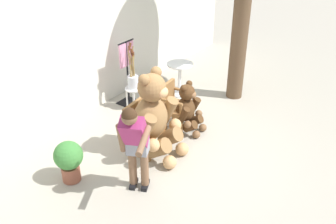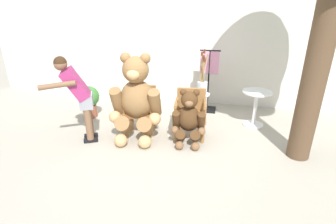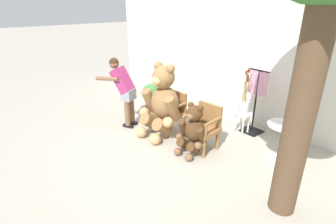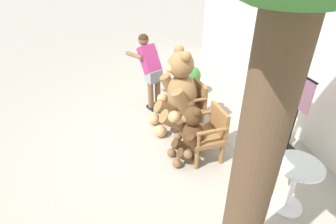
% 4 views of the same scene
% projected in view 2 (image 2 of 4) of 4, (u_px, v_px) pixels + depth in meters
% --- Properties ---
extents(ground_plane, '(60.00, 60.00, 0.00)m').
position_uv_depth(ground_plane, '(158.00, 147.00, 4.49)').
color(ground_plane, '#A8A091').
extents(back_wall, '(10.00, 0.16, 2.80)m').
position_uv_depth(back_wall, '(183.00, 44.00, 6.11)').
color(back_wall, silver).
rests_on(back_wall, ground).
extents(wooden_chair_left, '(0.61, 0.57, 0.86)m').
position_uv_depth(wooden_chair_left, '(141.00, 108.00, 4.92)').
color(wooden_chair_left, olive).
rests_on(wooden_chair_left, ground).
extents(wooden_chair_right, '(0.61, 0.57, 0.86)m').
position_uv_depth(wooden_chair_right, '(190.00, 112.00, 4.73)').
color(wooden_chair_right, olive).
rests_on(wooden_chair_right, ground).
extents(teddy_bear_large, '(0.92, 0.90, 1.52)m').
position_uv_depth(teddy_bear_large, '(136.00, 98.00, 4.57)').
color(teddy_bear_large, olive).
rests_on(teddy_bear_large, ground).
extents(teddy_bear_small, '(0.59, 0.57, 0.97)m').
position_uv_depth(teddy_bear_small, '(189.00, 118.00, 4.46)').
color(teddy_bear_small, '#4C3019').
rests_on(teddy_bear_small, ground).
extents(person_visitor, '(0.70, 0.70, 1.52)m').
position_uv_depth(person_visitor, '(78.00, 92.00, 4.36)').
color(person_visitor, black).
rests_on(person_visitor, ground).
extents(white_stool, '(0.34, 0.34, 0.46)m').
position_uv_depth(white_stool, '(202.00, 98.00, 5.72)').
color(white_stool, white).
rests_on(white_stool, ground).
extents(brush_bucket, '(0.22, 0.22, 0.95)m').
position_uv_depth(brush_bucket, '(202.00, 84.00, 5.60)').
color(brush_bucket, silver).
rests_on(brush_bucket, white_stool).
extents(round_side_table, '(0.56, 0.56, 0.72)m').
position_uv_depth(round_side_table, '(256.00, 104.00, 5.12)').
color(round_side_table, white).
rests_on(round_side_table, ground).
extents(potted_plant, '(0.44, 0.44, 0.68)m').
position_uv_depth(potted_plant, '(89.00, 99.00, 5.53)').
color(potted_plant, brown).
rests_on(potted_plant, ground).
extents(clothing_display_stand, '(0.44, 0.40, 1.36)m').
position_uv_depth(clothing_display_stand, '(209.00, 79.00, 5.77)').
color(clothing_display_stand, black).
rests_on(clothing_display_stand, ground).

